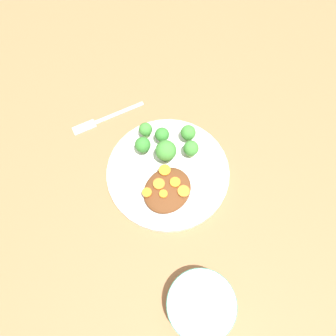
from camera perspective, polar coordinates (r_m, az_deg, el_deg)
name	(u,v)px	position (r m, az deg, el deg)	size (l,w,h in m)	color
ground_plane	(168,173)	(0.76, 0.00, -0.93)	(4.00, 4.00, 0.00)	#8C603D
plate	(168,172)	(0.75, 0.00, -0.64)	(0.28, 0.28, 0.02)	silver
dip_bowl	(201,305)	(0.67, 5.73, -22.68)	(0.13, 0.13, 0.05)	white
stew_mound	(167,190)	(0.72, -0.12, -3.85)	(0.10, 0.11, 0.02)	#5B3319
broccoli_floret_0	(162,135)	(0.76, -1.04, 5.74)	(0.03, 0.03, 0.05)	#7FA85B
broccoli_floret_1	(188,133)	(0.77, 3.54, 6.14)	(0.04, 0.04, 0.05)	#7FA85B
broccoli_floret_2	(166,151)	(0.73, -0.36, 2.97)	(0.05, 0.05, 0.06)	#7FA85B
broccoli_floret_3	(143,145)	(0.75, -4.41, 4.01)	(0.04, 0.04, 0.05)	#7FA85B
broccoli_floret_4	(146,130)	(0.77, -3.92, 6.66)	(0.03, 0.03, 0.04)	#759E51
broccoli_floret_5	(191,149)	(0.75, 4.02, 3.37)	(0.04, 0.04, 0.05)	#759E51
carrot_slice_0	(163,194)	(0.70, -0.81, -4.52)	(0.02, 0.02, 0.01)	orange
carrot_slice_1	(175,182)	(0.71, 1.25, -2.50)	(0.02, 0.02, 0.01)	orange
carrot_slice_2	(148,194)	(0.70, -3.42, -4.46)	(0.02, 0.02, 0.01)	orange
carrot_slice_3	(165,170)	(0.72, -0.51, -0.40)	(0.03, 0.03, 0.00)	orange
carrot_slice_4	(159,184)	(0.71, -1.60, -2.79)	(0.03, 0.03, 0.01)	orange
carrot_slice_5	(184,191)	(0.70, 2.73, -4.03)	(0.03, 0.03, 0.00)	orange
fork	(102,120)	(0.85, -11.47, 8.23)	(0.10, 0.18, 0.01)	#B7B7B7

